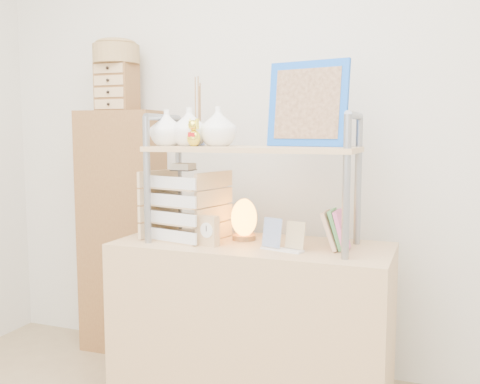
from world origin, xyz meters
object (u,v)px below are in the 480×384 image
at_px(desk, 252,326).
at_px(letter_tray, 184,209).
at_px(salt_lamp, 244,219).
at_px(cabinet, 123,232).

height_order(desk, letter_tray, letter_tray).
relative_size(desk, salt_lamp, 6.41).
height_order(letter_tray, salt_lamp, letter_tray).
xyz_separation_m(letter_tray, salt_lamp, (0.26, 0.07, -0.04)).
distance_m(desk, cabinet, 1.02).
xyz_separation_m(desk, cabinet, (-0.90, 0.37, 0.30)).
height_order(desk, salt_lamp, salt_lamp).
bearing_deg(salt_lamp, letter_tray, -165.34).
bearing_deg(letter_tray, cabinet, 146.83).
relative_size(desk, letter_tray, 3.48).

